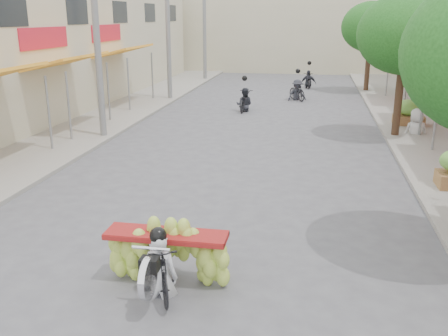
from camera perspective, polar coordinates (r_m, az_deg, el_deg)
sidewalk_left at (r=22.66m, az=-14.30°, el=5.40°), size 4.00×60.00×0.12m
sidewalk_right at (r=21.21m, az=22.82°, el=3.81°), size 4.00×60.00×0.12m
far_building at (r=43.28m, az=7.40°, el=15.65°), size 20.00×6.00×7.00m
utility_pole_mid at (r=18.85m, az=-14.42°, el=15.31°), size 0.60×0.24×8.00m
utility_pole_far at (r=27.32m, az=-6.44°, el=16.09°), size 0.60×0.24×8.00m
utility_pole_back at (r=36.04m, az=-2.25°, el=16.37°), size 0.60×0.24×8.00m
street_tree_mid at (r=19.47m, az=19.99°, el=14.17°), size 3.40×3.40×5.25m
street_tree_far at (r=31.37m, az=16.44°, el=15.19°), size 3.40×3.40×5.25m
produce_crate_far at (r=21.89m, az=20.43°, el=6.20°), size 1.20×0.88×1.16m
banana_motorbike at (r=8.42m, az=-6.98°, el=-9.46°), size 2.20×1.81×2.00m
pedestrian at (r=20.23m, az=21.31°, el=6.35°), size 1.04×0.74×1.91m
bg_motorbike_a at (r=24.14m, az=2.35°, el=8.21°), size 0.82×1.73×1.95m
bg_motorbike_b at (r=27.62m, az=8.38°, el=9.40°), size 1.27×1.68×1.95m
bg_motorbike_c at (r=32.52m, az=9.66°, el=10.39°), size 1.00×1.61×1.95m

